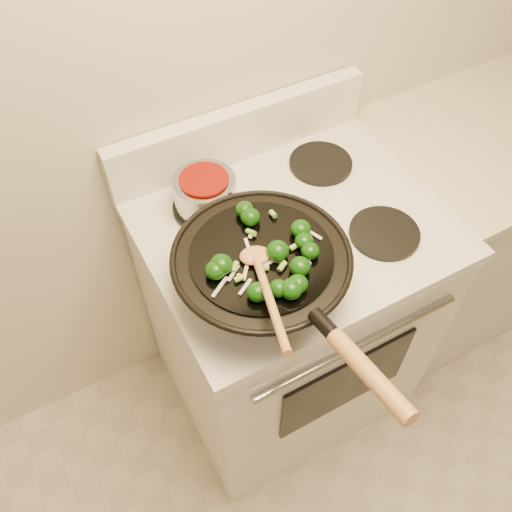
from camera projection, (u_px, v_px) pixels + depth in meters
stove at (286, 313)px, 1.77m from camera, size 0.78×0.67×1.08m
counter_unit at (462, 225)px, 2.03m from camera, size 0.80×0.62×0.91m
wok at (262, 271)px, 1.21m from camera, size 0.40×0.67×0.20m
stirfry at (271, 257)px, 1.15m from camera, size 0.28×0.29×0.04m
wooden_spoon at (263, 280)px, 1.09m from camera, size 0.13×0.31×0.09m
saucepan at (206, 193)px, 1.40m from camera, size 0.16×0.25×0.10m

